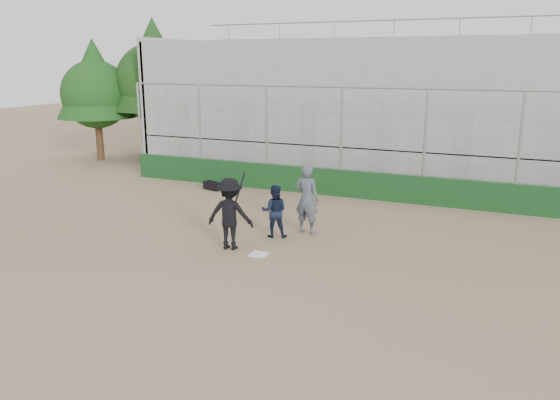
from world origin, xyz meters
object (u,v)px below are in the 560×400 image
at_px(batter_at_plate, 230,214).
at_px(umpire, 307,202).
at_px(catcher_crouched, 274,220).
at_px(equipment_bag, 212,186).

distance_m(batter_at_plate, umpire, 2.50).
relative_size(batter_at_plate, umpire, 1.11).
distance_m(catcher_crouched, equipment_bag, 6.45).
height_order(umpire, equipment_bag, umpire).
distance_m(batter_at_plate, catcher_crouched, 1.58).
bearing_deg(equipment_bag, batter_at_plate, -55.64).
relative_size(batter_at_plate, equipment_bag, 2.56).
height_order(batter_at_plate, umpire, batter_at_plate).
bearing_deg(catcher_crouched, umpire, 45.55).
relative_size(umpire, equipment_bag, 2.31).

